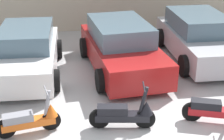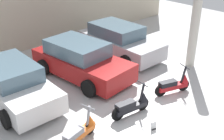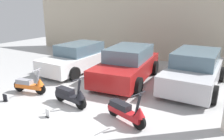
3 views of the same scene
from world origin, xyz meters
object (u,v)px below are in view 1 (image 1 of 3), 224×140
at_px(scooter_front_left, 31,119).
at_px(car_rear_left, 27,52).
at_px(scooter_front_right, 125,113).
at_px(car_rear_right, 199,38).
at_px(scooter_front_center, 218,109).
at_px(car_rear_center, 121,47).

bearing_deg(scooter_front_left, car_rear_left, 84.23).
distance_m(scooter_front_left, car_rear_left, 3.35).
xyz_separation_m(scooter_front_left, scooter_front_right, (2.04, -0.02, 0.02)).
distance_m(scooter_front_right, car_rear_left, 4.15).
bearing_deg(scooter_front_left, car_rear_right, 24.70).
bearing_deg(car_rear_right, scooter_front_right, -38.63).
bearing_deg(car_rear_right, car_rear_left, -84.29).
xyz_separation_m(scooter_front_right, scooter_front_center, (2.11, -0.04, -0.00)).
bearing_deg(car_rear_right, scooter_front_center, -14.40).
relative_size(scooter_front_left, car_rear_left, 0.34).
height_order(scooter_front_left, scooter_front_center, scooter_front_center).
height_order(car_rear_left, car_rear_center, car_rear_center).
distance_m(scooter_front_left, scooter_front_center, 4.14).
bearing_deg(scooter_front_right, car_rear_right, 59.08).
bearing_deg(car_rear_left, car_rear_center, 90.09).
bearing_deg(scooter_front_center, car_rear_center, 134.42).
bearing_deg(car_rear_center, scooter_front_left, -43.39).
bearing_deg(scooter_front_right, scooter_front_center, 5.46).
height_order(scooter_front_left, car_rear_left, car_rear_left).
height_order(scooter_front_right, car_rear_center, car_rear_center).
height_order(scooter_front_center, car_rear_right, car_rear_right).
bearing_deg(scooter_front_left, scooter_front_center, -14.06).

